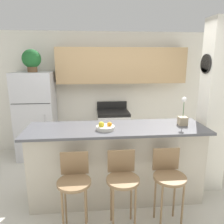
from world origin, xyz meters
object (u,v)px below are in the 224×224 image
(refrigerator, at_px, (36,116))
(bar_stool_right, at_px, (169,177))
(fruit_bowl, at_px, (105,127))
(bar_stool_mid, at_px, (122,179))
(trash_bin, at_px, (66,150))
(stove_range, at_px, (113,131))
(orchid_vase, at_px, (183,117))
(bar_stool_left, at_px, (74,182))
(potted_plant_on_fridge, at_px, (32,60))

(refrigerator, xyz_separation_m, bar_stool_right, (2.01, -2.14, -0.25))
(refrigerator, height_order, fruit_bowl, refrigerator)
(bar_stool_mid, bearing_deg, trash_bin, 114.37)
(stove_range, bearing_deg, refrigerator, -177.96)
(bar_stool_right, distance_m, orchid_vase, 0.91)
(bar_stool_left, bearing_deg, stove_range, 73.08)
(bar_stool_left, bearing_deg, bar_stool_mid, 0.00)
(bar_stool_right, bearing_deg, refrigerator, 133.22)
(bar_stool_right, distance_m, fruit_bowl, 1.00)
(bar_stool_mid, bearing_deg, bar_stool_left, 180.00)
(bar_stool_left, xyz_separation_m, bar_stool_mid, (0.56, 0.00, 0.00))
(bar_stool_left, bearing_deg, orchid_vase, 21.87)
(bar_stool_right, distance_m, potted_plant_on_fridge, 3.24)
(bar_stool_mid, distance_m, bar_stool_right, 0.56)
(bar_stool_right, relative_size, fruit_bowl, 3.87)
(potted_plant_on_fridge, bearing_deg, bar_stool_mid, -55.76)
(refrigerator, height_order, trash_bin, refrigerator)
(potted_plant_on_fridge, bearing_deg, fruit_bowl, -51.84)
(bar_stool_mid, height_order, potted_plant_on_fridge, potted_plant_on_fridge)
(bar_stool_mid, bearing_deg, bar_stool_right, 0.00)
(stove_range, xyz_separation_m, fruit_bowl, (-0.28, -1.70, 0.65))
(potted_plant_on_fridge, bearing_deg, bar_stool_right, -46.78)
(fruit_bowl, bearing_deg, potted_plant_on_fridge, 128.16)
(bar_stool_right, bearing_deg, potted_plant_on_fridge, 133.22)
(bar_stool_left, xyz_separation_m, potted_plant_on_fridge, (-0.90, 2.14, 1.35))
(stove_range, distance_m, fruit_bowl, 1.84)
(bar_stool_left, relative_size, bar_stool_mid, 1.00)
(orchid_vase, distance_m, trash_bin, 2.45)
(trash_bin, bearing_deg, bar_stool_left, -80.81)
(bar_stool_right, bearing_deg, stove_range, 101.36)
(bar_stool_mid, xyz_separation_m, potted_plant_on_fridge, (-1.46, 2.14, 1.35))
(orchid_vase, bearing_deg, bar_stool_left, -158.13)
(bar_stool_left, relative_size, potted_plant_on_fridge, 2.18)
(bar_stool_right, bearing_deg, bar_stool_left, 180.00)
(refrigerator, bearing_deg, bar_stool_mid, -55.76)
(fruit_bowl, bearing_deg, stove_range, 80.71)
(stove_range, xyz_separation_m, trash_bin, (-0.98, -0.29, -0.27))
(refrigerator, relative_size, bar_stool_right, 1.86)
(orchid_vase, xyz_separation_m, fruit_bowl, (-1.11, -0.11, -0.08))
(bar_stool_mid, distance_m, trash_bin, 2.14)
(bar_stool_right, height_order, fruit_bowl, fruit_bowl)
(potted_plant_on_fridge, xyz_separation_m, fruit_bowl, (1.29, -1.65, -0.87))
(potted_plant_on_fridge, distance_m, orchid_vase, 2.96)
(bar_stool_right, bearing_deg, orchid_vase, 57.13)
(orchid_vase, relative_size, trash_bin, 1.06)
(refrigerator, xyz_separation_m, bar_stool_left, (0.90, -2.14, -0.25))
(refrigerator, relative_size, stove_range, 1.63)
(bar_stool_mid, relative_size, bar_stool_right, 1.00)
(stove_range, height_order, orchid_vase, orchid_vase)
(bar_stool_right, bearing_deg, bar_stool_mid, 180.00)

